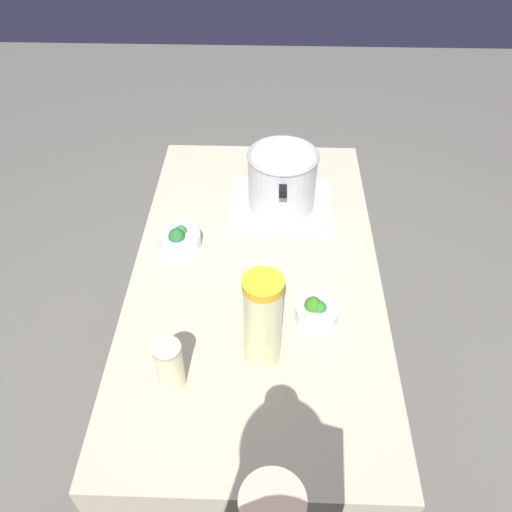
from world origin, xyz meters
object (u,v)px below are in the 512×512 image
at_px(cooking_pot, 282,179).
at_px(mason_jar, 170,365).
at_px(broccoli_bowl_center, 180,239).
at_px(broccoli_bowl_front, 316,312).
at_px(lemonade_pitcher, 263,321).

distance_m(cooking_pot, mason_jar, 0.75).
xyz_separation_m(mason_jar, broccoli_bowl_center, (-0.49, -0.05, -0.05)).
bearing_deg(mason_jar, broccoli_bowl_center, -174.18).
xyz_separation_m(cooking_pot, mason_jar, (0.70, -0.27, -0.04)).
bearing_deg(cooking_pot, broccoli_bowl_front, 10.59).
height_order(lemonade_pitcher, broccoli_bowl_front, lemonade_pitcher).
xyz_separation_m(cooking_pot, lemonade_pitcher, (0.62, -0.05, 0.03)).
relative_size(cooking_pot, broccoli_bowl_front, 2.64).
height_order(cooking_pot, mason_jar, cooking_pot).
height_order(cooking_pot, lemonade_pitcher, lemonade_pitcher).
relative_size(mason_jar, broccoli_bowl_front, 1.25).
distance_m(mason_jar, broccoli_bowl_center, 0.50).
relative_size(broccoli_bowl_front, broccoli_bowl_center, 0.88).
relative_size(cooking_pot, broccoli_bowl_center, 2.33).
distance_m(mason_jar, broccoli_bowl_front, 0.42).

